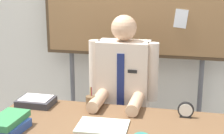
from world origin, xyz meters
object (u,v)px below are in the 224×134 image
Objects in this scene: open_notebook at (103,126)px; book_stack at (8,124)px; person at (123,108)px; pen_holder at (91,102)px; desk_clock at (186,110)px; paper_tray at (36,101)px.

book_stack is at bearing -161.72° from open_notebook.
person is 0.59m from open_notebook.
pen_holder reaches higher than book_stack.
desk_clock reaches higher than book_stack.
paper_tray is at bearing -179.12° from desk_clock.
desk_clock is at bearing -0.61° from pen_holder.
desk_clock is at bearing 23.48° from book_stack.
book_stack is 0.59m from open_notebook.
pen_holder is (-0.68, 0.01, -0.00)m from desk_clock.
open_notebook is at bearing 18.28° from book_stack.
paper_tray reaches higher than open_notebook.
person is at bearing 57.65° from pen_holder.
book_stack is (-0.58, -0.76, 0.14)m from person.
pen_holder is (-0.17, 0.29, 0.04)m from open_notebook.
person is at bearing 88.30° from open_notebook.
desk_clock is at bearing -30.91° from person.
open_notebook is 0.34m from pen_holder.
paper_tray is (-0.42, -0.02, -0.02)m from pen_holder.
book_stack is at bearing -129.83° from pen_holder.
open_notebook is (0.56, 0.19, -0.04)m from book_stack.
open_notebook is 2.04× the size of pen_holder.
pen_holder is 0.62× the size of paper_tray.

